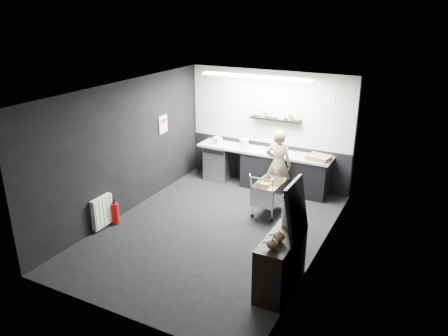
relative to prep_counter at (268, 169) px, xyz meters
The scene contains 22 objects.
floor 2.47m from the prep_counter, 93.20° to the right, with size 5.50×5.50×0.00m, color black.
ceiling 3.30m from the prep_counter, 93.20° to the right, with size 5.50×5.50×0.00m, color silver.
wall_back 0.96m from the prep_counter, 112.30° to the left, with size 5.50×5.50×0.00m, color black.
wall_front 5.25m from the prep_counter, 91.50° to the right, with size 5.50×5.50×0.00m, color black.
wall_left 3.35m from the prep_counter, 131.43° to the right, with size 5.50×5.50×0.00m, color black.
wall_right 3.18m from the prep_counter, 52.38° to the right, with size 5.50×5.50×0.00m, color black.
kitchen_wall_panel 1.43m from the prep_counter, 113.58° to the left, with size 3.95×0.02×1.70m, color beige.
dado_panel 0.34m from the prep_counter, 113.58° to the left, with size 3.95×0.02×1.00m, color black.
floating_shelf 1.18m from the prep_counter, 72.13° to the left, with size 1.20×0.22×0.04m, color black.
wall_clock 2.13m from the prep_counter, 13.36° to the left, with size 0.20×0.20×0.03m, color white.
poster 2.63m from the prep_counter, 152.11° to the right, with size 0.02×0.30×0.40m, color white.
poster_red_band 2.66m from the prep_counter, 152.05° to the right, with size 0.01×0.22×0.10m, color red.
radiator 3.92m from the prep_counter, 122.01° to the right, with size 0.10×0.50×0.60m, color white.
ceiling_strip 2.29m from the prep_counter, 103.37° to the right, with size 2.40×0.20×0.04m, color white.
prep_counter is the anchor object (origin of this frame).
person 0.70m from the prep_counter, 47.23° to the right, with size 0.58×0.38×1.59m, color #BCAF95.
shopping_cart 1.36m from the prep_counter, 67.02° to the right, with size 0.52×0.85×0.93m.
sideboard 3.88m from the prep_counter, 65.04° to the right, with size 0.50×1.17×1.76m.
fire_extinguisher 3.66m from the prep_counter, 122.94° to the right, with size 0.15×0.15×0.51m.
cardboard_box 1.29m from the prep_counter, ahead, with size 0.49×0.38×0.10m, color olive.
pink_tub 0.83m from the prep_counter, behind, with size 0.21×0.21×0.21m, color silver.
white_container 1.41m from the prep_counter, behind, with size 0.19×0.15×0.17m, color white.
Camera 1 is at (3.57, -6.52, 4.09)m, focal length 35.00 mm.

